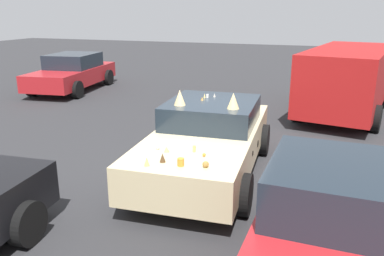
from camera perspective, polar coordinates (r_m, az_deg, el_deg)
The scene contains 5 objects.
ground_plane at distance 7.79m, azimuth 2.10°, elevation -6.57°, with size 60.00×60.00×0.00m, color #2D2D30.
art_car_decorated at distance 7.61m, azimuth 2.30°, elevation -1.52°, with size 4.62×2.31×1.66m.
parked_van_near_right at distance 12.78m, azimuth 21.63°, elevation 6.82°, with size 5.47×2.94×1.99m.
parked_sedan_behind_right at distance 16.39m, azimuth -16.93°, elevation 7.73°, with size 4.60×2.45×1.42m.
parked_sedan_behind_left at distance 4.61m, azimuth 20.80°, elevation -15.12°, with size 4.00×2.12×1.52m.
Camera 1 is at (-6.83, -2.11, 3.09)m, focal length 36.80 mm.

